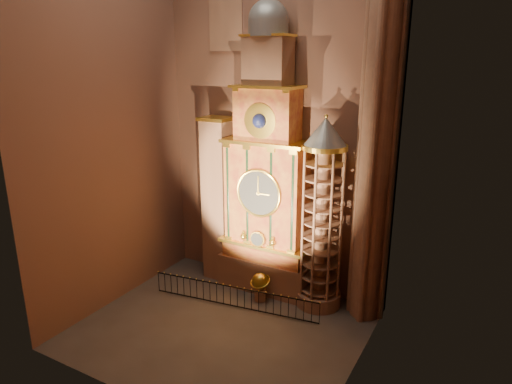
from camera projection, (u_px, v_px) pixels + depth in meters
The scene contains 11 objects.
floor at pixel (222, 328), 23.80m from camera, with size 14.00×14.00×0.00m, color #383330.
wall_back at pixel (276, 104), 25.69m from camera, with size 22.00×22.00×0.00m, color brown.
wall_left at pixel (106, 108), 23.92m from camera, with size 22.00×22.00×0.00m, color brown.
wall_right at pixel (369, 127), 17.41m from camera, with size 22.00×22.00×0.00m, color brown.
astronomical_clock at pixel (267, 183), 26.06m from camera, with size 5.60×2.41×16.70m.
portrait_tower at pixel (218, 199), 28.09m from camera, with size 1.80×1.60×10.20m.
stair_turret at pixel (322, 217), 24.61m from camera, with size 2.50×2.50×10.80m.
gothic_pier at pixel (380, 113), 22.01m from camera, with size 2.04×2.04×22.00m.
stained_glass_window at pixel (225, 2), 25.54m from camera, with size 2.20×0.14×5.20m.
celestial_globe at pixel (260, 284), 26.20m from camera, with size 1.44×1.39×1.71m.
iron_railing at pixel (234, 297), 25.53m from camera, with size 9.73×1.38×1.25m.
Camera 1 is at (11.65, -17.30, 13.60)m, focal length 32.00 mm.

